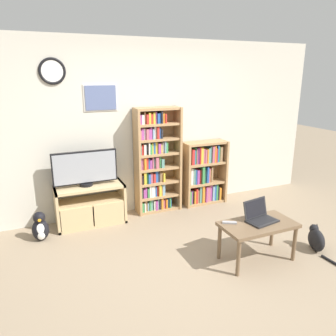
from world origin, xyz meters
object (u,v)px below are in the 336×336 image
object	(u,v)px
tv_stand	(91,205)
cat	(316,239)
penguin_figurine	(40,228)
bookshelf_short	(203,174)
bookshelf_tall	(155,162)
coffee_table	(258,228)
laptop	(259,216)
remote_near_laptop	(230,223)
television	(85,168)

from	to	relation	value
tv_stand	cat	size ratio (longest dim) A/B	1.71
penguin_figurine	tv_stand	bearing A→B (deg)	18.48
cat	penguin_figurine	bearing A→B (deg)	172.96
bookshelf_short	cat	world-z (taller)	bookshelf_short
bookshelf_tall	coffee_table	distance (m)	1.94
bookshelf_short	penguin_figurine	world-z (taller)	bookshelf_short
laptop	remote_near_laptop	world-z (taller)	laptop
remote_near_laptop	penguin_figurine	size ratio (longest dim) A/B	0.41
bookshelf_short	penguin_figurine	bearing A→B (deg)	-172.71
television	remote_near_laptop	distance (m)	2.12
remote_near_laptop	cat	bearing A→B (deg)	-72.87
laptop	remote_near_laptop	size ratio (longest dim) A/B	2.40
bookshelf_tall	laptop	distance (m)	1.88
bookshelf_short	penguin_figurine	xyz separation A→B (m)	(-2.57, -0.33, -0.33)
tv_stand	remote_near_laptop	size ratio (longest dim) A/B	5.97
bookshelf_short	coffee_table	bearing A→B (deg)	-98.98
tv_stand	penguin_figurine	distance (m)	0.74
cat	penguin_figurine	world-z (taller)	penguin_figurine
laptop	cat	size ratio (longest dim) A/B	0.69
coffee_table	remote_near_laptop	xyz separation A→B (m)	(-0.30, 0.13, 0.07)
bookshelf_short	tv_stand	bearing A→B (deg)	-177.08
bookshelf_short	laptop	bearing A→B (deg)	-97.60
coffee_table	penguin_figurine	world-z (taller)	coffee_table
television	bookshelf_short	size ratio (longest dim) A/B	0.85
television	cat	bearing A→B (deg)	-37.30
television	cat	world-z (taller)	television
television	penguin_figurine	xyz separation A→B (m)	(-0.66, -0.26, -0.65)
coffee_table	cat	world-z (taller)	coffee_table
tv_stand	coffee_table	bearing A→B (deg)	-47.21
tv_stand	television	size ratio (longest dim) A/B	1.09
bookshelf_short	remote_near_laptop	xyz separation A→B (m)	(-0.59, -1.68, -0.03)
television	laptop	world-z (taller)	television
cat	remote_near_laptop	bearing A→B (deg)	-171.88
coffee_table	tv_stand	bearing A→B (deg)	132.79
bookshelf_tall	cat	world-z (taller)	bookshelf_tall
television	bookshelf_short	xyz separation A→B (m)	(1.91, 0.07, -0.33)
tv_stand	penguin_figurine	size ratio (longest dim) A/B	2.44
laptop	penguin_figurine	xyz separation A→B (m)	(-2.34, 1.42, -0.34)
television	laptop	distance (m)	2.40
tv_stand	penguin_figurine	bearing A→B (deg)	-161.52
bookshelf_tall	remote_near_laptop	xyz separation A→B (m)	(0.25, -1.69, -0.32)
bookshelf_short	cat	bearing A→B (deg)	-74.65
laptop	penguin_figurine	size ratio (longest dim) A/B	0.98
tv_stand	cat	distance (m)	3.02
tv_stand	bookshelf_short	xyz separation A→B (m)	(1.87, 0.10, 0.21)
remote_near_laptop	cat	size ratio (longest dim) A/B	0.29
laptop	remote_near_laptop	bearing A→B (deg)	159.22
coffee_table	laptop	bearing A→B (deg)	47.28
bookshelf_tall	laptop	size ratio (longest dim) A/B	4.18
penguin_figurine	bookshelf_tall	bearing A→B (deg)	11.13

